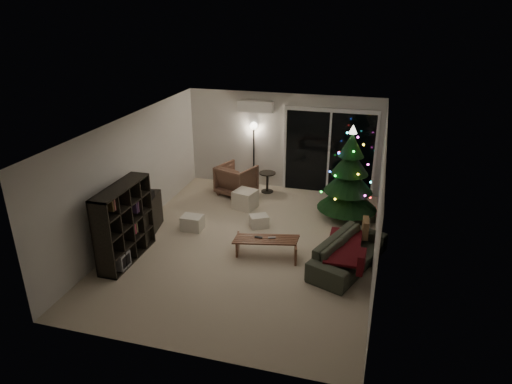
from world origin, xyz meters
TOP-DOWN VIEW (x-y plane):
  - room at (0.46, 1.49)m, footprint 6.50×7.51m
  - bookshelf at (-2.25, -1.14)m, footprint 0.78×1.55m
  - media_cabinet at (-2.25, -0.14)m, footprint 0.68×1.31m
  - stereo at (-2.25, -0.14)m, footprint 0.40×0.47m
  - armchair at (-1.02, 2.46)m, footprint 1.07×1.09m
  - ottoman at (-0.56, 1.71)m, footprint 0.59×0.59m
  - cardboard_box_a at (-1.34, 0.31)m, footprint 0.45×0.34m
  - cardboard_box_b at (0.02, 0.82)m, footprint 0.48×0.45m
  - side_table at (-0.29, 2.81)m, footprint 0.53×0.53m
  - floor_lamp at (-0.77, 3.21)m, footprint 0.26×0.26m
  - sofa at (2.05, -0.29)m, footprint 1.40×2.06m
  - sofa_throw at (1.95, -0.29)m, footprint 0.60×1.38m
  - cushion_a at (2.30, 0.36)m, footprint 0.14×0.38m
  - cushion_b at (2.30, -0.94)m, footprint 0.14×0.38m
  - coffee_table at (0.48, -0.35)m, footprint 1.28×0.68m
  - remote_a at (0.33, -0.35)m, footprint 0.15×0.05m
  - remote_b at (0.58, -0.30)m, footprint 0.15×0.09m
  - christmas_tree at (1.82, 1.80)m, footprint 1.37×1.37m

SIDE VIEW (x-z plane):
  - cardboard_box_b at x=0.02m, z-range 0.00..0.27m
  - cardboard_box_a at x=-1.34m, z-range 0.00..0.32m
  - coffee_table at x=0.48m, z-range 0.00..0.39m
  - ottoman at x=-0.56m, z-range 0.00..0.44m
  - side_table at x=-0.29m, z-range 0.00..0.53m
  - sofa at x=2.05m, z-range 0.00..0.56m
  - armchair at x=-1.02m, z-range 0.00..0.78m
  - media_cabinet at x=-2.25m, z-range 0.00..0.78m
  - remote_a at x=0.33m, z-range 0.39..0.41m
  - remote_b at x=0.58m, z-range 0.39..0.41m
  - sofa_throw at x=1.95m, z-range 0.38..0.43m
  - cushion_a at x=2.30m, z-range 0.32..0.69m
  - cushion_b at x=2.30m, z-range 0.32..0.69m
  - bookshelf at x=-2.25m, z-range 0.00..1.50m
  - floor_lamp at x=-0.77m, z-range 0.00..1.65m
  - stereo at x=-2.25m, z-range 0.78..0.95m
  - room at x=0.46m, z-range -0.28..2.32m
  - christmas_tree at x=1.82m, z-range 0.00..2.17m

